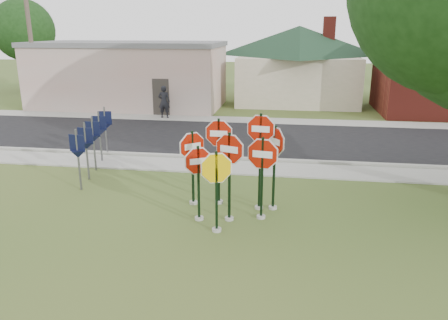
# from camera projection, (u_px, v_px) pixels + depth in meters

# --- Properties ---
(ground) EXTENTS (120.00, 120.00, 0.00)m
(ground) POSITION_uv_depth(u_px,v_px,m) (222.00, 235.00, 11.03)
(ground) COLOR #3B5821
(ground) RESTS_ON ground
(sidewalk_near) EXTENTS (60.00, 1.60, 0.06)m
(sidewalk_near) POSITION_uv_depth(u_px,v_px,m) (245.00, 168.00, 16.22)
(sidewalk_near) COLOR gray
(sidewalk_near) RESTS_ON ground
(road) EXTENTS (60.00, 7.00, 0.04)m
(road) POSITION_uv_depth(u_px,v_px,m) (255.00, 139.00, 20.49)
(road) COLOR black
(road) RESTS_ON ground
(sidewalk_far) EXTENTS (60.00, 1.60, 0.06)m
(sidewalk_far) POSITION_uv_depth(u_px,v_px,m) (261.00, 121.00, 24.56)
(sidewalk_far) COLOR gray
(sidewalk_far) RESTS_ON ground
(curb) EXTENTS (60.00, 0.20, 0.14)m
(curb) POSITION_uv_depth(u_px,v_px,m) (248.00, 159.00, 17.16)
(curb) COLOR gray
(curb) RESTS_ON ground
(stop_sign_center) EXTENTS (1.04, 0.37, 2.55)m
(stop_sign_center) POSITION_uv_depth(u_px,v_px,m) (229.00, 164.00, 11.42)
(stop_sign_center) COLOR #9E9C92
(stop_sign_center) RESTS_ON ground
(stop_sign_yellow) EXTENTS (1.03, 0.39, 2.25)m
(stop_sign_yellow) POSITION_uv_depth(u_px,v_px,m) (216.00, 182.00, 10.83)
(stop_sign_yellow) COLOR #9E9C92
(stop_sign_yellow) RESTS_ON ground
(stop_sign_left) EXTENTS (0.90, 0.48, 2.18)m
(stop_sign_left) POSITION_uv_depth(u_px,v_px,m) (198.00, 174.00, 11.53)
(stop_sign_left) COLOR #9E9C92
(stop_sign_left) RESTS_ON ground
(stop_sign_right) EXTENTS (1.14, 0.24, 2.41)m
(stop_sign_right) POSITION_uv_depth(u_px,v_px,m) (262.00, 167.00, 11.56)
(stop_sign_right) COLOR #9E9C92
(stop_sign_right) RESTS_ON ground
(stop_sign_back_right) EXTENTS (1.07, 0.24, 2.90)m
(stop_sign_back_right) POSITION_uv_depth(u_px,v_px,m) (260.00, 147.00, 12.09)
(stop_sign_back_right) COLOR #9E9C92
(stop_sign_back_right) RESTS_ON ground
(stop_sign_back_left) EXTENTS (1.08, 0.24, 2.68)m
(stop_sign_back_left) POSITION_uv_depth(u_px,v_px,m) (219.00, 149.00, 12.55)
(stop_sign_back_left) COLOR #9E9C92
(stop_sign_back_left) RESTS_ON ground
(stop_sign_far_right) EXTENTS (0.69, 0.89, 2.58)m
(stop_sign_far_right) POSITION_uv_depth(u_px,v_px,m) (275.00, 155.00, 12.15)
(stop_sign_far_right) COLOR #9E9C92
(stop_sign_far_right) RESTS_ON ground
(stop_sign_far_left) EXTENTS (0.84, 0.76, 2.33)m
(stop_sign_far_left) POSITION_uv_depth(u_px,v_px,m) (193.00, 158.00, 12.56)
(stop_sign_far_left) COLOR #9E9C92
(stop_sign_far_left) RESTS_ON ground
(route_sign_row) EXTENTS (1.43, 4.63, 2.00)m
(route_sign_row) POSITION_uv_depth(u_px,v_px,m) (93.00, 138.00, 15.71)
(route_sign_row) COLOR #59595E
(route_sign_row) RESTS_ON ground
(building_stucco) EXTENTS (12.20, 6.20, 4.20)m
(building_stucco) POSITION_uv_depth(u_px,v_px,m) (129.00, 74.00, 28.74)
(building_stucco) COLOR beige
(building_stucco) RESTS_ON ground
(building_house) EXTENTS (11.60, 11.60, 6.20)m
(building_house) POSITION_uv_depth(u_px,v_px,m) (299.00, 49.00, 30.51)
(building_house) COLOR beige
(building_house) RESTS_ON ground
(utility_pole_near) EXTENTS (2.20, 0.26, 9.50)m
(utility_pole_near) POSITION_uv_depth(u_px,v_px,m) (29.00, 29.00, 26.00)
(utility_pole_near) COLOR #483930
(utility_pole_near) RESTS_ON ground
(bg_tree_left) EXTENTS (4.90, 4.90, 7.35)m
(bg_tree_left) POSITION_uv_depth(u_px,v_px,m) (23.00, 30.00, 35.22)
(bg_tree_left) COLOR black
(bg_tree_left) RESTS_ON ground
(pedestrian) EXTENTS (0.68, 0.45, 1.85)m
(pedestrian) POSITION_uv_depth(u_px,v_px,m) (164.00, 102.00, 24.99)
(pedestrian) COLOR black
(pedestrian) RESTS_ON sidewalk_far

